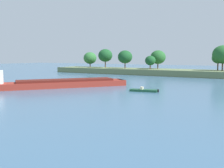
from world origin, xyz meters
TOP-DOWN VIEW (x-y plane):
  - treeline_island at (-12.58, 83.74)m, footprint 87.55×14.00m
  - cargo_barge at (-15.73, 32.60)m, footprint 23.33×28.34m
  - small_motorboat at (4.49, 36.52)m, footprint 5.93×2.83m

SIDE VIEW (x-z plane):
  - small_motorboat at x=4.49m, z-range -0.23..0.71m
  - cargo_barge at x=-15.73m, z-range -1.97..3.96m
  - treeline_island at x=-12.58m, z-range -2.38..8.56m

